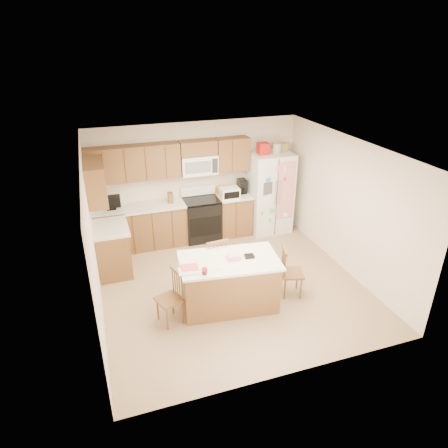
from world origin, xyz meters
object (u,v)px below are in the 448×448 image
object	(u,v)px
refrigerator	(269,192)
island	(229,282)
windsor_chair_back	(215,263)
windsor_chair_left	(171,299)
windsor_chair_right	(291,273)
stove	(201,218)

from	to	relation	value
refrigerator	island	bearing A→B (deg)	-126.59
refrigerator	island	xyz separation A→B (m)	(-1.80, -2.43, -0.48)
windsor_chair_back	windsor_chair_left	bearing A→B (deg)	-142.70
refrigerator	windsor_chair_right	bearing A→B (deg)	-105.86
stove	refrigerator	bearing A→B (deg)	-2.30
stove	island	xyz separation A→B (m)	(-0.23, -2.49, -0.04)
windsor_chair_right	refrigerator	bearing A→B (deg)	74.14
island	stove	bearing A→B (deg)	84.67
windsor_chair_back	windsor_chair_right	size ratio (longest dim) A/B	1.09
windsor_chair_right	island	bearing A→B (deg)	177.63
refrigerator	windsor_chair_back	xyz separation A→B (m)	(-1.86, -1.83, -0.46)
windsor_chair_left	island	bearing A→B (deg)	6.30
island	windsor_chair_right	bearing A→B (deg)	-2.37
refrigerator	windsor_chair_left	xyz separation A→B (m)	(-2.79, -2.54, -0.51)
refrigerator	windsor_chair_left	size ratio (longest dim) A/B	2.32
stove	refrigerator	world-z (taller)	refrigerator
stove	windsor_chair_back	bearing A→B (deg)	-98.73
windsor_chair_back	windsor_chair_right	distance (m)	1.33
windsor_chair_back	stove	bearing A→B (deg)	81.27
windsor_chair_left	windsor_chair_back	distance (m)	1.17
island	windsor_chair_back	bearing A→B (deg)	95.48
island	windsor_chair_left	size ratio (longest dim) A/B	1.94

